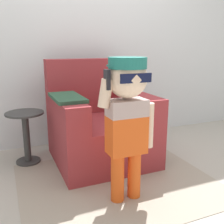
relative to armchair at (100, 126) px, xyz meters
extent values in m
plane|color=#ADA89E|center=(0.05, -0.06, -0.35)|extent=(10.00, 10.00, 0.00)
cube|color=silver|center=(0.05, 0.63, 0.95)|extent=(10.00, 0.05, 2.60)
cube|color=maroon|center=(0.00, -0.05, -0.14)|extent=(0.92, 0.92, 0.42)
cube|color=maroon|center=(0.00, 0.33, 0.36)|extent=(0.92, 0.17, 0.58)
cube|color=maroon|center=(-0.35, -0.13, 0.20)|extent=(0.21, 0.75, 0.25)
cube|color=maroon|center=(0.36, -0.13, 0.20)|extent=(0.21, 0.75, 0.25)
cube|color=#284C38|center=(-0.35, -0.13, 0.34)|extent=(0.25, 0.51, 0.03)
cylinder|color=#E05119|center=(-0.15, -0.79, -0.16)|extent=(0.10, 0.10, 0.37)
cylinder|color=#E05119|center=(-0.01, -0.79, -0.16)|extent=(0.10, 0.10, 0.37)
cube|color=#E05119|center=(-0.08, -0.79, 0.16)|extent=(0.28, 0.16, 0.28)
cube|color=#B29993|center=(-0.08, -0.79, 0.36)|extent=(0.28, 0.16, 0.12)
sphere|color=beige|center=(-0.08, -0.79, 0.57)|extent=(0.28, 0.28, 0.28)
cylinder|color=#1E7066|center=(-0.08, -0.79, 0.67)|extent=(0.26, 0.26, 0.08)
cube|color=#1E7066|center=(-0.08, -0.66, 0.64)|extent=(0.16, 0.12, 0.01)
cube|color=#0F1433|center=(-0.08, -0.91, 0.58)|extent=(0.22, 0.01, 0.06)
cylinder|color=beige|center=(0.10, -0.79, 0.21)|extent=(0.08, 0.08, 0.33)
cylinder|color=beige|center=(-0.24, -0.79, 0.47)|extent=(0.11, 0.08, 0.20)
cube|color=black|center=(-0.24, -0.81, 0.57)|extent=(0.02, 0.07, 0.13)
cylinder|color=#333333|center=(-0.70, 0.18, -0.34)|extent=(0.24, 0.24, 0.02)
cylinder|color=#333333|center=(-0.70, 0.18, -0.10)|extent=(0.07, 0.07, 0.50)
cylinder|color=#333333|center=(-0.70, 0.18, 0.16)|extent=(0.36, 0.36, 0.02)
cube|color=#9E9384|center=(-0.04, -0.53, -0.34)|extent=(1.60, 1.35, 0.01)
camera|label=1|loc=(-0.87, -2.39, 0.77)|focal=42.00mm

